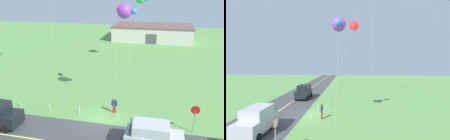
% 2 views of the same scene
% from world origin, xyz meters
% --- Properties ---
extents(ground_plane, '(120.00, 120.00, 0.10)m').
position_xyz_m(ground_plane, '(0.00, 0.00, -0.05)').
color(ground_plane, '#60994C').
extents(car_suv_foreground, '(4.40, 2.12, 2.24)m').
position_xyz_m(car_suv_foreground, '(4.95, -3.13, 1.15)').
color(car_suv_foreground, '#B7B7BC').
rests_on(car_suv_foreground, ground).
extents(stop_sign, '(0.76, 0.08, 2.56)m').
position_xyz_m(stop_sign, '(8.21, -0.10, 1.80)').
color(stop_sign, gray).
rests_on(stop_sign, ground).
extents(person_adult_near, '(0.58, 0.22, 1.60)m').
position_xyz_m(person_adult_near, '(0.87, 1.72, 0.86)').
color(person_adult_near, red).
rests_on(person_adult_near, ground).
extents(kite_red_low, '(0.70, 3.95, 10.46)m').
position_xyz_m(kite_red_low, '(0.36, 5.09, 9.87)').
color(kite_red_low, silver).
rests_on(kite_red_low, ground).
extents(kite_blue_mid, '(1.75, 0.32, 7.90)m').
position_xyz_m(kite_blue_mid, '(-1.64, 21.22, 7.32)').
color(kite_blue_mid, silver).
rests_on(kite_blue_mid, ground).
extents(kite_yellow_high, '(2.17, 1.40, 10.49)m').
position_xyz_m(kite_yellow_high, '(1.47, 3.56, 9.78)').
color(kite_yellow_high, silver).
rests_on(kite_yellow_high, ground).
extents(warehouse_distant, '(18.36, 10.20, 3.50)m').
position_xyz_m(warehouse_distant, '(2.26, 38.36, 1.75)').
color(warehouse_distant, beige).
rests_on(warehouse_distant, ground).
extents(fence_post_0, '(0.05, 0.05, 0.90)m').
position_xyz_m(fence_post_0, '(-8.94, 0.70, 0.45)').
color(fence_post_0, silver).
rests_on(fence_post_0, ground).
extents(fence_post_1, '(0.05, 0.05, 0.90)m').
position_xyz_m(fence_post_1, '(-5.64, 0.70, 0.45)').
color(fence_post_1, silver).
rests_on(fence_post_1, ground).
extents(fence_post_2, '(0.05, 0.05, 0.90)m').
position_xyz_m(fence_post_2, '(-2.44, 0.70, 0.45)').
color(fence_post_2, silver).
rests_on(fence_post_2, ground).
extents(fence_post_3, '(0.05, 0.05, 0.90)m').
position_xyz_m(fence_post_3, '(1.45, 0.70, 0.45)').
color(fence_post_3, silver).
rests_on(fence_post_3, ground).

